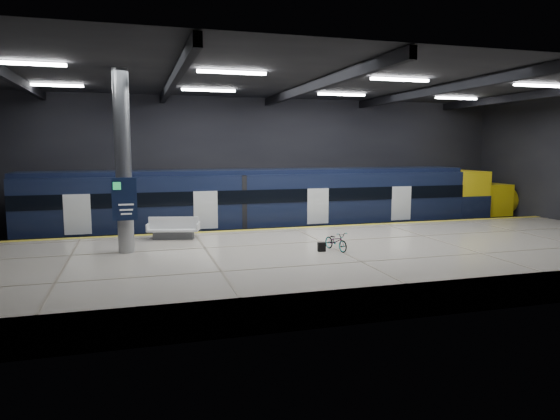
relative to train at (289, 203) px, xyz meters
name	(u,v)px	position (x,y,z in m)	size (l,w,h in m)	color
ground	(313,261)	(-0.55, -5.50, -2.06)	(30.00, 30.00, 0.00)	black
room_shell	(314,133)	(-0.56, -5.49, 3.66)	(30.10, 16.10, 8.05)	black
platform	(334,261)	(-0.55, -8.00, -1.51)	(30.00, 11.00, 1.10)	beige
safety_strip	(294,228)	(-0.55, -2.75, -0.95)	(30.00, 0.40, 0.01)	gold
rails	(279,239)	(-0.55, 0.00, -1.98)	(30.00, 1.52, 0.16)	gray
train	(289,203)	(0.00, 0.00, 0.00)	(29.40, 2.84, 3.79)	black
bench	(174,231)	(-6.59, -4.10, -0.61)	(2.39, 1.43, 0.98)	#595B60
bicycle	(336,241)	(-0.68, -8.44, -0.59)	(0.49, 1.41, 0.74)	#99999E
pannier_bag	(322,247)	(-1.28, -8.44, -0.78)	(0.30, 0.18, 0.35)	black
info_column	(123,165)	(-8.55, -6.52, 2.40)	(0.90, 0.78, 6.90)	#9EA0A5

